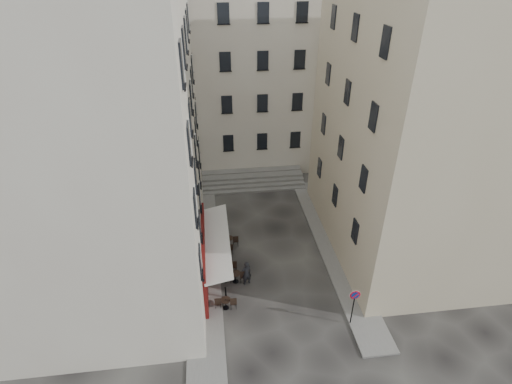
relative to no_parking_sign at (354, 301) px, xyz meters
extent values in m
plane|color=black|center=(-3.57, 3.76, -1.81)|extent=(90.00, 90.00, 0.00)
cube|color=slate|center=(-8.07, 7.76, -1.75)|extent=(2.00, 22.00, 0.12)
cube|color=slate|center=(0.93, 6.76, -1.75)|extent=(2.00, 18.00, 0.12)
cube|color=beige|center=(-14.07, 6.76, 8.19)|extent=(12.00, 16.00, 20.00)
cube|color=#BCAC8C|center=(6.93, 7.26, 7.19)|extent=(12.00, 14.00, 18.00)
cube|color=beige|center=(-4.57, 22.76, 7.19)|extent=(18.00, 10.00, 18.00)
cube|color=#480A0A|center=(-7.99, 4.76, -0.06)|extent=(0.25, 7.00, 3.50)
cube|color=black|center=(-7.95, 4.76, -0.41)|extent=(0.06, 3.85, 2.00)
cube|color=silver|center=(-7.17, 4.76, 1.14)|extent=(1.58, 7.30, 0.41)
cube|color=#605D5B|center=(-3.57, 15.66, -1.71)|extent=(9.00, 1.80, 0.20)
cube|color=#605D5B|center=(-3.57, 16.11, -1.51)|extent=(9.00, 1.80, 0.20)
cube|color=#605D5B|center=(-3.57, 16.56, -1.31)|extent=(9.00, 1.80, 0.20)
cube|color=#605D5B|center=(-3.57, 17.01, -1.11)|extent=(9.00, 1.80, 0.20)
cylinder|color=black|center=(-6.82, 2.76, -1.36)|extent=(0.10, 0.10, 0.90)
sphere|color=black|center=(-6.82, 2.76, -0.89)|extent=(0.12, 0.12, 0.12)
cylinder|color=black|center=(-6.82, 6.26, -1.36)|extent=(0.10, 0.10, 0.90)
sphere|color=black|center=(-6.82, 6.26, -0.89)|extent=(0.12, 0.12, 0.12)
cylinder|color=black|center=(-6.82, 9.76, -1.36)|extent=(0.10, 0.10, 0.90)
sphere|color=black|center=(-6.82, 9.76, -0.89)|extent=(0.12, 0.12, 0.12)
cylinder|color=black|center=(0.00, 0.01, -0.55)|extent=(0.06, 0.06, 2.51)
cylinder|color=red|center=(0.00, 0.00, 0.45)|extent=(0.58, 0.04, 0.58)
cylinder|color=navy|center=(0.00, -0.02, 0.45)|extent=(0.42, 0.05, 0.42)
cube|color=red|center=(0.00, -0.05, 0.45)|extent=(0.34, 0.03, 0.34)
cylinder|color=black|center=(-6.87, 2.01, -1.74)|extent=(0.36, 0.36, 0.02)
cylinder|color=black|center=(-6.87, 2.01, -1.41)|extent=(0.05, 0.05, 0.69)
cylinder|color=black|center=(-6.87, 2.01, -1.09)|extent=(0.60, 0.60, 0.04)
cube|color=black|center=(-6.42, 2.01, -1.36)|extent=(0.38, 0.38, 0.89)
cube|color=black|center=(-7.31, 2.11, -1.36)|extent=(0.38, 0.38, 0.89)
cylinder|color=black|center=(-6.12, 4.11, -1.73)|extent=(0.38, 0.38, 0.02)
cylinder|color=black|center=(-6.12, 4.11, -1.39)|extent=(0.05, 0.05, 0.74)
cylinder|color=black|center=(-6.12, 4.11, -1.05)|extent=(0.63, 0.63, 0.04)
cube|color=black|center=(-5.65, 4.11, -1.33)|extent=(0.40, 0.40, 0.95)
cube|color=black|center=(-6.60, 4.21, -1.33)|extent=(0.40, 0.40, 0.95)
cylinder|color=black|center=(-6.65, 5.11, -1.73)|extent=(0.38, 0.38, 0.02)
cylinder|color=black|center=(-6.65, 5.11, -1.38)|extent=(0.05, 0.05, 0.75)
cylinder|color=black|center=(-6.65, 5.11, -1.04)|extent=(0.64, 0.64, 0.04)
cube|color=black|center=(-6.17, 5.11, -1.33)|extent=(0.41, 0.41, 0.96)
cube|color=black|center=(-7.13, 5.22, -1.33)|extent=(0.41, 0.41, 0.96)
cylinder|color=black|center=(-6.67, 6.97, -1.74)|extent=(0.33, 0.33, 0.02)
cylinder|color=black|center=(-6.67, 6.97, -1.44)|extent=(0.05, 0.05, 0.65)
cylinder|color=black|center=(-6.67, 6.97, -1.14)|extent=(0.56, 0.56, 0.04)
cube|color=black|center=(-6.25, 6.97, -1.39)|extent=(0.35, 0.35, 0.84)
cube|color=black|center=(-7.08, 7.07, -1.39)|extent=(0.35, 0.35, 0.84)
cylinder|color=black|center=(-6.27, 7.76, -1.74)|extent=(0.36, 0.36, 0.02)
cylinder|color=black|center=(-6.27, 7.76, -1.41)|extent=(0.05, 0.05, 0.70)
cylinder|color=black|center=(-6.27, 7.76, -1.09)|extent=(0.60, 0.60, 0.04)
cube|color=black|center=(-5.82, 7.76, -1.36)|extent=(0.38, 0.38, 0.90)
cube|color=black|center=(-6.72, 7.86, -1.36)|extent=(0.38, 0.38, 0.90)
imported|color=black|center=(-5.45, 3.92, -0.93)|extent=(0.74, 0.61, 1.75)
camera|label=1|loc=(-7.17, -14.56, 16.20)|focal=28.00mm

